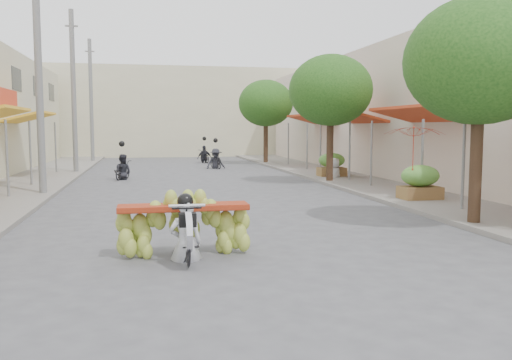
% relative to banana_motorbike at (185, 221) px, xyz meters
% --- Properties ---
extents(ground, '(120.00, 120.00, 0.00)m').
position_rel_banana_motorbike_xyz_m(ground, '(1.37, -2.34, -0.67)').
color(ground, '#56565A').
rests_on(ground, ground).
extents(sidewalk_left, '(4.00, 60.00, 0.12)m').
position_rel_banana_motorbike_xyz_m(sidewalk_left, '(-5.63, 12.66, -0.61)').
color(sidewalk_left, gray).
rests_on(sidewalk_left, ground).
extents(sidewalk_right, '(4.00, 60.00, 0.12)m').
position_rel_banana_motorbike_xyz_m(sidewalk_right, '(8.37, 12.66, -0.61)').
color(sidewalk_right, gray).
rests_on(sidewalk_right, ground).
extents(shophouse_row_right, '(9.77, 40.00, 6.00)m').
position_rel_banana_motorbike_xyz_m(shophouse_row_right, '(13.36, 11.66, 2.33)').
color(shophouse_row_right, beige).
rests_on(shophouse_row_right, ground).
extents(far_building, '(20.00, 6.00, 7.00)m').
position_rel_banana_motorbike_xyz_m(far_building, '(1.37, 35.66, 2.83)').
color(far_building, beige).
rests_on(far_building, ground).
extents(utility_pole_mid, '(0.60, 0.24, 8.00)m').
position_rel_banana_motorbike_xyz_m(utility_pole_mid, '(-4.03, 9.66, 3.36)').
color(utility_pole_mid, slate).
rests_on(utility_pole_mid, ground).
extents(utility_pole_far, '(0.60, 0.24, 8.00)m').
position_rel_banana_motorbike_xyz_m(utility_pole_far, '(-4.03, 18.66, 3.36)').
color(utility_pole_far, slate).
rests_on(utility_pole_far, ground).
extents(utility_pole_back, '(0.60, 0.24, 8.00)m').
position_rel_banana_motorbike_xyz_m(utility_pole_back, '(-4.03, 27.66, 3.36)').
color(utility_pole_back, slate).
rests_on(utility_pole_back, ground).
extents(street_tree_near, '(3.40, 3.40, 5.25)m').
position_rel_banana_motorbike_xyz_m(street_tree_near, '(6.77, 1.66, 3.11)').
color(street_tree_near, '#3A2719').
rests_on(street_tree_near, ground).
extents(street_tree_mid, '(3.40, 3.40, 5.25)m').
position_rel_banana_motorbike_xyz_m(street_tree_mid, '(6.77, 11.66, 3.11)').
color(street_tree_mid, '#3A2719').
rests_on(street_tree_mid, ground).
extents(street_tree_far, '(3.40, 3.40, 5.25)m').
position_rel_banana_motorbike_xyz_m(street_tree_far, '(6.77, 23.66, 3.11)').
color(street_tree_far, '#3A2719').
rests_on(street_tree_far, ground).
extents(produce_crate_mid, '(1.20, 0.88, 1.16)m').
position_rel_banana_motorbike_xyz_m(produce_crate_mid, '(7.57, 5.66, 0.04)').
color(produce_crate_mid, brown).
rests_on(produce_crate_mid, ground).
extents(produce_crate_far, '(1.20, 0.88, 1.16)m').
position_rel_banana_motorbike_xyz_m(produce_crate_far, '(7.57, 13.66, 0.04)').
color(produce_crate_far, brown).
rests_on(produce_crate_far, ground).
extents(banana_motorbike, '(2.31, 1.87, 1.95)m').
position_rel_banana_motorbike_xyz_m(banana_motorbike, '(0.00, 0.00, 0.00)').
color(banana_motorbike, black).
rests_on(banana_motorbike, ground).
extents(market_umbrella, '(1.94, 1.94, 1.59)m').
position_rel_banana_motorbike_xyz_m(market_umbrella, '(7.20, 5.40, 1.73)').
color(market_umbrella, '#A42515').
rests_on(market_umbrella, ground).
extents(pedestrian, '(0.97, 0.84, 1.70)m').
position_rel_banana_motorbike_xyz_m(pedestrian, '(7.50, 13.11, 0.30)').
color(pedestrian, silver).
rests_on(pedestrian, ground).
extents(bg_motorbike_a, '(0.99, 1.57, 1.95)m').
position_rel_banana_motorbike_xyz_m(bg_motorbike_a, '(-1.65, 15.06, 0.10)').
color(bg_motorbike_a, black).
rests_on(bg_motorbike_a, ground).
extents(bg_motorbike_b, '(1.16, 1.75, 1.95)m').
position_rel_banana_motorbike_xyz_m(bg_motorbike_b, '(3.20, 20.52, 0.18)').
color(bg_motorbike_b, black).
rests_on(bg_motorbike_b, ground).
extents(bg_motorbike_c, '(1.06, 1.59, 1.95)m').
position_rel_banana_motorbike_xyz_m(bg_motorbike_c, '(3.13, 25.58, 0.15)').
color(bg_motorbike_c, black).
rests_on(bg_motorbike_c, ground).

